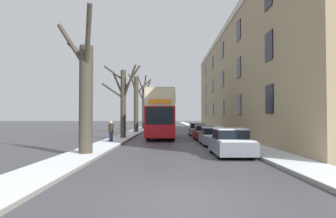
{
  "coord_description": "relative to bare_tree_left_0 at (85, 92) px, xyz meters",
  "views": [
    {
      "loc": [
        -0.48,
        -7.42,
        2.0
      ],
      "look_at": [
        -0.51,
        16.53,
        2.68
      ],
      "focal_mm": 32.0,
      "sensor_mm": 36.0,
      "label": 1
    }
  ],
  "objects": [
    {
      "name": "terrace_facade_right",
      "position": [
        15.17,
        18.98,
        2.88
      ],
      "size": [
        9.1,
        45.03,
        12.44
      ],
      "color": "tan",
      "rests_on": "ground"
    },
    {
      "name": "parked_car_1",
      "position": [
        7.61,
        6.28,
        -2.73
      ],
      "size": [
        1.73,
        4.26,
        1.31
      ],
      "color": "slate",
      "rests_on": "ground"
    },
    {
      "name": "bare_tree_left_1",
      "position": [
        0.17,
        11.99,
        0.29
      ],
      "size": [
        3.67,
        2.03,
        6.94
      ],
      "color": "#423A30",
      "rests_on": "ground"
    },
    {
      "name": "parked_car_2",
      "position": [
        7.61,
        11.71,
        -2.72
      ],
      "size": [
        1.81,
        4.31,
        1.32
      ],
      "color": "maroon",
      "rests_on": "ground"
    },
    {
      "name": "parked_car_3",
      "position": [
        7.61,
        18.17,
        -2.7
      ],
      "size": [
        1.82,
        4.37,
        1.37
      ],
      "color": "#9EA3AD",
      "rests_on": "ground"
    },
    {
      "name": "parked_car_0",
      "position": [
        7.61,
        0.23,
        -2.68
      ],
      "size": [
        1.83,
        3.99,
        1.43
      ],
      "color": "slate",
      "rests_on": "ground"
    },
    {
      "name": "ground_plane",
      "position": [
        4.8,
        -8.07,
        -3.34
      ],
      "size": [
        320.0,
        320.0,
        0.0
      ],
      "primitive_type": "plane",
      "color": "#424247"
    },
    {
      "name": "bare_tree_left_2",
      "position": [
        0.23,
        22.86,
        0.61
      ],
      "size": [
        3.34,
        3.22,
        7.92
      ],
      "color": "#423A30",
      "rests_on": "ground"
    },
    {
      "name": "sidewalk_left",
      "position": [
        -0.07,
        44.93,
        -3.26
      ],
      "size": [
        2.01,
        130.0,
        0.16
      ],
      "color": "gray",
      "rests_on": "ground"
    },
    {
      "name": "pedestrian_left_sidewalk",
      "position": [
        -0.05,
        7.45,
        -2.38
      ],
      "size": [
        0.38,
        0.38,
        1.74
      ],
      "rotation": [
        0.0,
        0.0,
        1.02
      ],
      "color": "navy",
      "rests_on": "ground"
    },
    {
      "name": "bare_tree_left_0",
      "position": [
        0.0,
        0.0,
        0.0
      ],
      "size": [
        2.77,
        3.2,
        7.39
      ],
      "color": "#423A30",
      "rests_on": "ground"
    },
    {
      "name": "sidewalk_right",
      "position": [
        9.67,
        44.93,
        -3.26
      ],
      "size": [
        2.01,
        130.0,
        0.16
      ],
      "color": "gray",
      "rests_on": "ground"
    },
    {
      "name": "double_decker_bus",
      "position": [
        3.65,
        14.01,
        -0.8
      ],
      "size": [
        2.56,
        11.11,
        4.49
      ],
      "color": "red",
      "rests_on": "ground"
    },
    {
      "name": "bare_tree_left_3",
      "position": [
        0.25,
        34.48,
        0.87
      ],
      "size": [
        2.34,
        2.57,
        8.97
      ],
      "color": "#423A30",
      "rests_on": "ground"
    },
    {
      "name": "oncoming_van",
      "position": [
        3.16,
        35.58,
        -2.11
      ],
      "size": [
        2.01,
        5.38,
        2.26
      ],
      "color": "#9EA3AD",
      "rests_on": "ground"
    }
  ]
}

